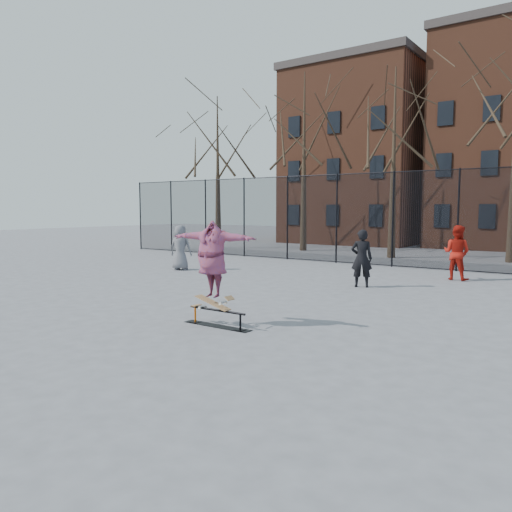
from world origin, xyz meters
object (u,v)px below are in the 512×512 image
Objects in this scene: bystander_red at (457,253)px; skate_rail at (217,320)px; bystander_grey at (180,248)px; skateboard at (213,306)px; skater at (212,265)px; bystander_black at (362,258)px.

skate_rail is at bearing 86.35° from bystander_red.
skateboard is at bearing 116.76° from bystander_grey.
bystander_red is at bearing 76.98° from skate_rail.
skater reaches higher than skateboard.
bystander_black is (0.42, 6.64, 0.48)m from skateboard.
bystander_red reaches higher than bystander_black.
skateboard is 9.76m from bystander_grey.
skate_rail is 0.30m from skateboard.
bystander_grey is 10.30m from bystander_red.
skateboard is 0.51× the size of bystander_black.
bystander_black is (0.42, 6.64, -0.37)m from skater.
skater is at bearing 116.76° from bystander_grey.
bystander_red is at bearing 178.56° from bystander_grey.
skateboard is 6.67m from bystander_black.
skateboard is (-0.12, 0.00, 0.28)m from skate_rail.
bystander_grey is (-7.25, 6.51, -0.38)m from skater.
bystander_black is (7.67, 0.13, 0.01)m from bystander_grey.
skateboard is at bearing 0.00° from skater.
skate_rail is at bearing 117.22° from bystander_grey.
bystander_grey is at bearing 29.26° from bystander_red.
bystander_red reaches higher than skate_rail.
bystander_red is (9.69, 3.50, 0.04)m from bystander_grey.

